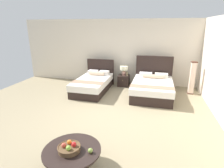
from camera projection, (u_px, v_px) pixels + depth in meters
The scene contains 11 objects.
ground_plane at pixel (108, 117), 5.06m from camera, with size 9.49×10.33×0.02m, color gray.
wall_back at pixel (128, 52), 7.77m from camera, with size 9.49×0.12×2.71m, color beige.
bed_near_window at pixel (93, 84), 7.07m from camera, with size 1.18×2.11×1.08m.
bed_near_corner at pixel (152, 87), 6.57m from camera, with size 1.44×2.07×1.30m.
nightstand at pixel (124, 81), 7.67m from camera, with size 0.46×0.49×0.46m.
table_lamp at pixel (124, 69), 7.55m from camera, with size 0.33×0.33×0.38m.
vase at pixel (127, 74), 7.51m from camera, with size 0.08×0.08×0.17m.
coffee_table at pixel (72, 154), 3.11m from camera, with size 0.99×0.99×0.41m.
fruit_bowl at pixel (69, 148), 3.03m from camera, with size 0.38×0.38×0.16m.
loose_apple at pixel (90, 151), 2.99m from camera, with size 0.08×0.08×0.08m.
floor_lamp_corner at pixel (192, 78), 6.66m from camera, with size 0.21×0.21×1.21m.
Camera 1 is at (1.15, -4.40, 2.40)m, focal length 29.19 mm.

